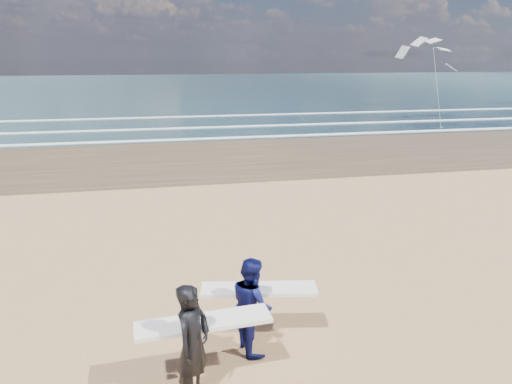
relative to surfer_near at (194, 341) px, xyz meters
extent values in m
cube|color=#453424|center=(20.37, 18.34, -1.00)|extent=(220.00, 12.00, 0.01)
cube|color=#192F38|center=(20.37, 72.34, -1.00)|extent=(220.00, 100.00, 0.02)
cube|color=white|center=(20.37, 23.14, -0.96)|extent=(220.00, 0.50, 0.05)
cube|color=white|center=(20.37, 27.84, -0.96)|extent=(220.00, 0.50, 0.05)
cube|color=white|center=(20.37, 34.34, -0.96)|extent=(220.00, 0.50, 0.05)
imported|color=black|center=(-0.02, -0.04, -0.01)|extent=(0.80, 0.87, 1.99)
cube|color=white|center=(0.18, 0.31, 0.12)|extent=(2.23, 0.67, 0.07)
imported|color=#0C1047|center=(1.12, 1.06, -0.10)|extent=(0.83, 0.99, 1.82)
cube|color=white|center=(1.32, 1.41, 0.00)|extent=(2.26, 0.88, 0.07)
cube|color=slate|center=(19.94, 24.40, -0.96)|extent=(0.12, 0.12, 0.10)
camera|label=1|loc=(-0.25, -6.19, 4.28)|focal=32.00mm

